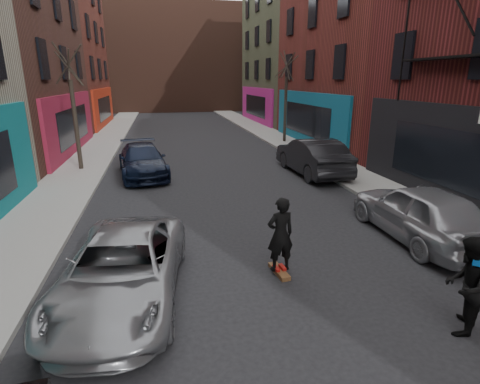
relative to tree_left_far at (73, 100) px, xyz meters
name	(u,v)px	position (x,y,z in m)	size (l,w,h in m)	color
sidewalk_left	(110,135)	(-0.05, 12.00, -3.31)	(2.50, 84.00, 0.13)	gray
sidewalk_right	(263,131)	(12.45, 12.00, -3.31)	(2.50, 84.00, 0.13)	gray
building_far	(173,59)	(6.20, 38.00, 3.62)	(40.00, 10.00, 14.00)	#47281E
tree_left_far	(73,100)	(0.00, 0.00, 0.00)	(2.00, 2.00, 6.50)	black
tree_right_far	(286,91)	(12.40, 6.00, 0.15)	(2.00, 2.00, 6.80)	black
parked_left_far	(123,269)	(3.00, -12.00, -2.71)	(2.23, 4.84, 1.35)	gray
parked_left_end	(142,160)	(3.00, -1.52, -2.66)	(2.01, 4.94, 1.43)	black
parked_right_far	(420,212)	(10.80, -10.58, -2.58)	(1.89, 4.69, 1.60)	#95969D
parked_right_end	(312,156)	(10.80, -2.85, -2.53)	(1.80, 5.15, 1.70)	black
skateboard	(279,271)	(6.40, -11.66, -3.33)	(0.22, 0.80, 0.10)	brown
skateboarder	(280,234)	(6.40, -11.66, -2.41)	(0.64, 0.42, 1.75)	black
pedestrian	(466,286)	(8.92, -14.29, -2.48)	(1.10, 1.07, 1.78)	black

